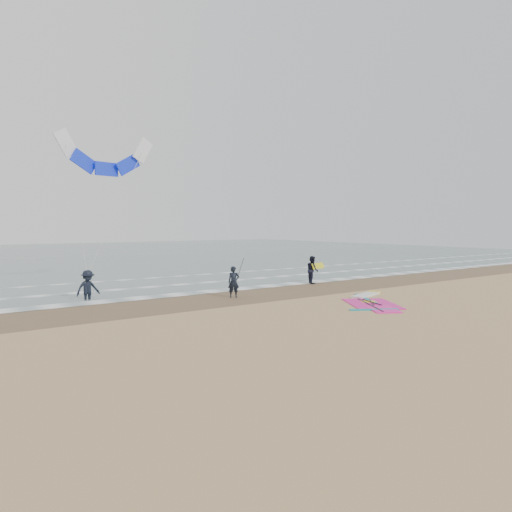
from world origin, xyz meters
TOP-DOWN VIEW (x-y plane):
  - ground at (0.00, 0.00)m, footprint 120.00×120.00m
  - sea_water at (0.00, 48.00)m, footprint 120.00×80.00m
  - wet_sand_band at (0.00, 6.00)m, footprint 120.00×5.00m
  - foam_waterline at (0.00, 10.44)m, footprint 120.00×9.15m
  - windsurf_rig at (2.86, 0.61)m, footprint 5.25×4.97m
  - person_standing at (-2.02, 5.69)m, footprint 0.71×0.60m
  - person_walking at (5.30, 7.66)m, footprint 0.98×1.08m
  - person_wading at (-8.52, 9.32)m, footprint 1.31×0.90m
  - held_pole at (-1.72, 5.69)m, footprint 0.17×0.86m
  - carried_kiteboard at (5.70, 7.56)m, footprint 1.30×0.51m
  - surf_kite at (-5.93, 14.28)m, footprint 6.21×5.22m

SIDE VIEW (x-z plane):
  - ground at x=0.00m, z-range 0.00..0.00m
  - wet_sand_band at x=0.00m, z-range 0.00..0.01m
  - sea_water at x=0.00m, z-range 0.00..0.02m
  - foam_waterline at x=0.00m, z-range 0.02..0.04m
  - windsurf_rig at x=2.86m, z-range -0.03..0.10m
  - person_standing at x=-2.02m, z-range 0.00..1.65m
  - person_walking at x=5.30m, z-range 0.00..1.82m
  - person_wading at x=-8.52m, z-range 0.00..1.87m
  - carried_kiteboard at x=5.70m, z-range 0.95..1.35m
  - held_pole at x=-1.72m, z-range 0.30..2.12m
  - surf_kite at x=-5.93m, z-range 3.83..12.11m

